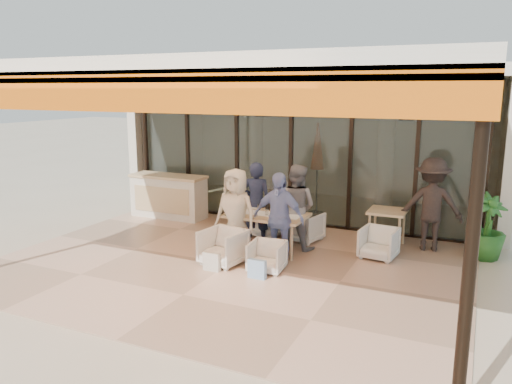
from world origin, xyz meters
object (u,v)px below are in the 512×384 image
(chair_far_right, at_px, (304,225))
(diner_navy, at_px, (256,203))
(chair_near_left, at_px, (223,245))
(diner_periwinkle, at_px, (278,218))
(diner_grey, at_px, (296,207))
(host_counter, at_px, (169,196))
(dining_table, at_px, (266,217))
(chair_far_left, at_px, (266,220))
(side_chair, at_px, (379,242))
(diner_cream, at_px, (236,213))
(potted_palm, at_px, (486,226))
(side_table, at_px, (387,215))
(standing_woman, at_px, (431,205))
(chair_near_right, at_px, (267,255))

(chair_far_right, height_order, diner_navy, diner_navy)
(chair_near_left, height_order, diner_periwinkle, diner_periwinkle)
(diner_grey, xyz_separation_m, diner_periwinkle, (0.00, -0.90, -0.01))
(diner_navy, bearing_deg, chair_far_right, -161.46)
(host_counter, height_order, dining_table, host_counter)
(chair_far_left, height_order, diner_navy, diner_navy)
(chair_far_right, bearing_deg, chair_far_left, 13.29)
(diner_grey, relative_size, side_chair, 2.58)
(diner_cream, relative_size, potted_palm, 1.36)
(diner_cream, xyz_separation_m, diner_periwinkle, (0.84, 0.00, -0.00))
(chair_far_right, distance_m, potted_palm, 3.37)
(chair_near_left, bearing_deg, side_table, 52.25)
(dining_table, xyz_separation_m, potted_palm, (3.76, 1.33, -0.08))
(diner_navy, bearing_deg, diner_grey, 167.77)
(host_counter, distance_m, diner_grey, 3.70)
(chair_far_right, relative_size, side_chair, 1.04)
(chair_far_left, xyz_separation_m, side_chair, (2.43, -0.44, -0.04))
(host_counter, bearing_deg, diner_cream, -33.90)
(chair_far_right, xyz_separation_m, chair_near_left, (-0.84, -1.90, 0.02))
(chair_near_left, height_order, diner_navy, diner_navy)
(dining_table, distance_m, chair_far_left, 1.08)
(diner_navy, bearing_deg, potted_palm, 179.70)
(dining_table, relative_size, side_chair, 2.34)
(dining_table, xyz_separation_m, side_table, (2.01, 1.25, -0.05))
(chair_far_right, xyz_separation_m, side_table, (1.59, 0.31, 0.30))
(diner_navy, bearing_deg, chair_near_left, 77.77)
(chair_near_left, height_order, diner_grey, diner_grey)
(diner_grey, relative_size, diner_cream, 1.01)
(diner_cream, bearing_deg, diner_periwinkle, 2.07)
(diner_navy, height_order, potted_palm, diner_navy)
(dining_table, bearing_deg, host_counter, 156.34)
(chair_far_right, xyz_separation_m, diner_periwinkle, (0.00, -1.40, 0.48))
(side_chair, xyz_separation_m, standing_woman, (0.78, 0.88, 0.58))
(chair_near_right, xyz_separation_m, diner_grey, (0.00, 1.40, 0.53))
(diner_grey, bearing_deg, side_table, -145.44)
(chair_far_right, relative_size, potted_palm, 0.55)
(side_table, relative_size, side_chair, 1.16)
(diner_periwinkle, bearing_deg, side_table, 51.23)
(host_counter, bearing_deg, chair_near_right, -33.18)
(chair_far_right, distance_m, chair_near_left, 2.08)
(diner_grey, bearing_deg, diner_periwinkle, 97.54)
(chair_near_left, distance_m, potted_palm, 4.77)
(diner_navy, distance_m, diner_grey, 0.84)
(side_chair, height_order, potted_palm, potted_palm)
(host_counter, bearing_deg, potted_palm, -0.41)
(side_table, distance_m, side_chair, 0.81)
(chair_far_right, xyz_separation_m, chair_near_right, (0.00, -1.90, -0.04))
(dining_table, relative_size, side_table, 2.01)
(side_chair, relative_size, standing_woman, 0.36)
(diner_navy, bearing_deg, dining_table, 120.79)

